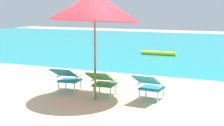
# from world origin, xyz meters

# --- Properties ---
(ground_plane) EXTENTS (40.00, 40.00, 0.00)m
(ground_plane) POSITION_xyz_m (0.00, 4.00, 0.00)
(ground_plane) COLOR beige
(ocean_band) EXTENTS (40.00, 18.00, 0.01)m
(ocean_band) POSITION_xyz_m (0.00, 12.04, 0.00)
(ocean_band) COLOR teal
(ocean_band) RESTS_ON ground_plane
(swim_buoy) EXTENTS (1.60, 0.18, 0.18)m
(swim_buoy) POSITION_xyz_m (-0.64, 7.54, 0.10)
(swim_buoy) COLOR yellow
(swim_buoy) RESTS_ON ocean_band
(lounge_chair_left) EXTENTS (0.62, 0.92, 0.68)m
(lounge_chair_left) POSITION_xyz_m (-1.02, 0.14, 0.40)
(lounge_chair_left) COLOR teal
(lounge_chair_left) RESTS_ON ground_plane
(lounge_chair_center) EXTENTS (0.60, 0.91, 0.68)m
(lounge_chair_center) POSITION_xyz_m (-0.00, 0.09, 0.40)
(lounge_chair_center) COLOR #338E3D
(lounge_chair_center) RESTS_ON ground_plane
(lounge_chair_right) EXTENTS (0.59, 0.90, 0.68)m
(lounge_chair_right) POSITION_xyz_m (1.16, 0.17, 0.40)
(lounge_chair_right) COLOR teal
(lounge_chair_right) RESTS_ON ground_plane
(beach_umbrella_center) EXTENTS (2.35, 2.38, 2.59)m
(beach_umbrella_center) POSITION_xyz_m (-0.05, -0.19, 2.18)
(beach_umbrella_center) COLOR olive
(beach_umbrella_center) RESTS_ON ground_plane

